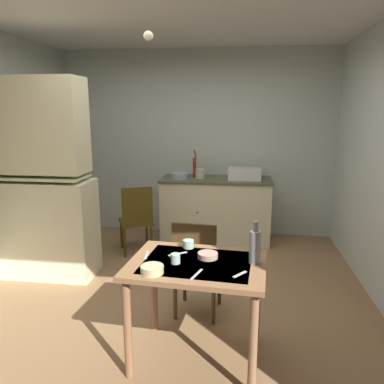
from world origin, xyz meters
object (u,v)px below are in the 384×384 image
(mug_tall, at_px, (188,244))
(glass_bottle, at_px, (255,246))
(hutch_cabinet, at_px, (45,187))
(sink_basin, at_px, (244,174))
(serving_bowl_wide, at_px, (208,255))
(dining_table, at_px, (197,278))
(hand_pump, at_px, (195,166))
(chair_by_counter, at_px, (136,219))
(chair_far_side, at_px, (197,267))
(mixing_bowl_counter, at_px, (180,175))

(mug_tall, height_order, glass_bottle, glass_bottle)
(hutch_cabinet, relative_size, sink_basin, 4.88)
(hutch_cabinet, xyz_separation_m, serving_bowl_wide, (1.87, -1.15, -0.22))
(dining_table, xyz_separation_m, mug_tall, (-0.10, 0.27, 0.15))
(hand_pump, bearing_deg, chair_by_counter, -132.21)
(dining_table, xyz_separation_m, serving_bowl_wide, (0.07, 0.09, 0.14))
(sink_basin, distance_m, chair_by_counter, 1.59)
(hand_pump, height_order, chair_far_side, hand_pump)
(serving_bowl_wide, height_order, mug_tall, mug_tall)
(sink_basin, height_order, dining_table, sink_basin)
(chair_by_counter, height_order, mug_tall, chair_by_counter)
(mixing_bowl_counter, height_order, serving_bowl_wide, mixing_bowl_counter)
(serving_bowl_wide, bearing_deg, glass_bottle, -8.13)
(mixing_bowl_counter, distance_m, chair_far_side, 2.12)
(mixing_bowl_counter, distance_m, dining_table, 2.67)
(serving_bowl_wide, xyz_separation_m, glass_bottle, (0.33, -0.05, 0.11))
(chair_far_side, relative_size, chair_by_counter, 1.01)
(hand_pump, distance_m, chair_by_counter, 1.14)
(hutch_cabinet, xyz_separation_m, mug_tall, (1.70, -0.97, -0.21))
(hutch_cabinet, height_order, chair_by_counter, hutch_cabinet)
(dining_table, bearing_deg, sink_basin, 82.78)
(mixing_bowl_counter, relative_size, chair_far_side, 0.26)
(mug_tall, bearing_deg, serving_bowl_wide, -47.38)
(hand_pump, distance_m, serving_bowl_wide, 2.65)
(mixing_bowl_counter, bearing_deg, chair_by_counter, -126.37)
(hutch_cabinet, relative_size, serving_bowl_wide, 14.67)
(dining_table, bearing_deg, chair_by_counter, 117.25)
(chair_by_counter, relative_size, serving_bowl_wide, 6.08)
(hutch_cabinet, bearing_deg, sink_basin, 33.36)
(hand_pump, bearing_deg, mixing_bowl_counter, -153.73)
(sink_basin, relative_size, dining_table, 0.44)
(chair_by_counter, xyz_separation_m, glass_bottle, (1.42, -1.93, 0.43))
(sink_basin, distance_m, glass_bottle, 2.61)
(hutch_cabinet, xyz_separation_m, sink_basin, (2.14, 1.41, -0.04))
(mug_tall, bearing_deg, glass_bottle, -24.72)
(hand_pump, relative_size, mug_tall, 4.52)
(chair_by_counter, bearing_deg, mug_tall, -61.74)
(dining_table, distance_m, serving_bowl_wide, 0.18)
(hand_pump, relative_size, dining_table, 0.39)
(serving_bowl_wide, bearing_deg, hutch_cabinet, 148.44)
(hutch_cabinet, xyz_separation_m, chair_by_counter, (0.79, 0.73, -0.54))
(chair_by_counter, relative_size, mug_tall, 10.31)
(mixing_bowl_counter, bearing_deg, sink_basin, 3.22)
(hutch_cabinet, distance_m, dining_table, 2.22)
(hutch_cabinet, relative_size, chair_by_counter, 2.41)
(hutch_cabinet, distance_m, glass_bottle, 2.51)
(mixing_bowl_counter, distance_m, serving_bowl_wide, 2.59)
(hand_pump, relative_size, chair_by_counter, 0.44)
(chair_by_counter, bearing_deg, mixing_bowl_counter, 53.63)
(mug_tall, relative_size, glass_bottle, 0.28)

